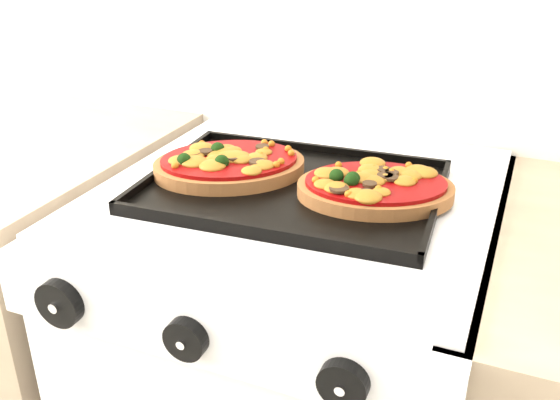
% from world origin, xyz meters
% --- Properties ---
extents(control_panel, '(0.60, 0.02, 0.09)m').
position_xyz_m(control_panel, '(0.04, 1.39, 0.85)').
color(control_panel, white).
rests_on(control_panel, stove).
extents(knob_left, '(0.06, 0.02, 0.06)m').
position_xyz_m(knob_left, '(-0.15, 1.37, 0.85)').
color(knob_left, black).
rests_on(knob_left, control_panel).
extents(knob_center, '(0.05, 0.02, 0.05)m').
position_xyz_m(knob_center, '(0.03, 1.37, 0.85)').
color(knob_center, black).
rests_on(knob_center, control_panel).
extents(knob_right, '(0.06, 0.02, 0.06)m').
position_xyz_m(knob_right, '(0.22, 1.37, 0.85)').
color(knob_right, black).
rests_on(knob_right, control_panel).
extents(baking_tray, '(0.45, 0.35, 0.02)m').
position_xyz_m(baking_tray, '(0.04, 1.68, 0.92)').
color(baking_tray, black).
rests_on(baking_tray, stove).
extents(pizza_left, '(0.30, 0.28, 0.04)m').
position_xyz_m(pizza_left, '(-0.08, 1.69, 0.94)').
color(pizza_left, '#945C33').
rests_on(pizza_left, baking_tray).
extents(pizza_right, '(0.27, 0.24, 0.03)m').
position_xyz_m(pizza_right, '(0.16, 1.69, 0.94)').
color(pizza_right, '#945C33').
rests_on(pizza_right, baking_tray).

